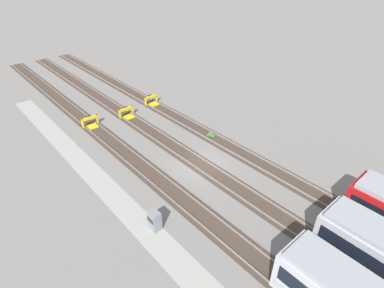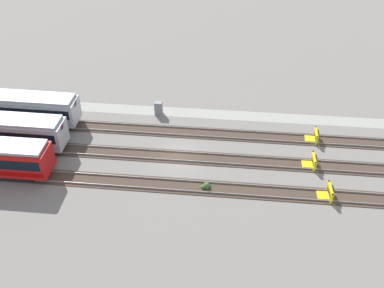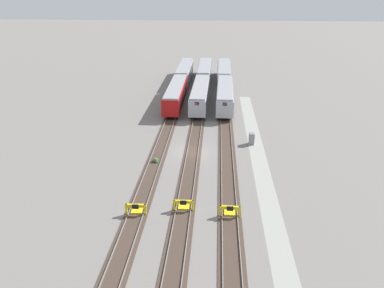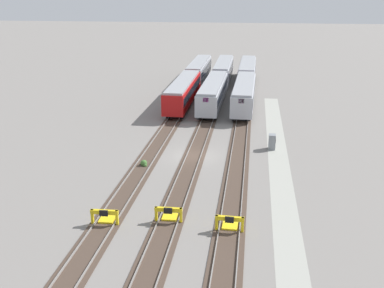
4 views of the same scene
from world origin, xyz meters
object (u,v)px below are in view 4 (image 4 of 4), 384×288
(subway_car_front_row_rightmost, at_px, (247,71))
(bumper_stop_nearest_track, at_px, (230,223))
(subway_car_back_row_leftmost, at_px, (213,93))
(electrical_cabinet, at_px, (272,142))
(subway_car_front_row_leftmost, at_px, (199,70))
(weed_clump, at_px, (144,163))
(subway_car_front_row_centre, at_px, (244,93))
(subway_car_front_row_left_inner, at_px, (183,92))
(subway_car_front_row_right_inner, at_px, (223,70))
(bumper_stop_near_inner_track, at_px, (169,214))
(bumper_stop_middle_track, at_px, (106,217))

(subway_car_front_row_rightmost, xyz_separation_m, bumper_stop_nearest_track, (-53.76, -0.00, -1.53))
(subway_car_back_row_leftmost, distance_m, electrical_cabinet, 19.28)
(subway_car_front_row_leftmost, bearing_deg, electrical_cabinet, -161.27)
(electrical_cabinet, bearing_deg, weed_clump, 118.17)
(bumper_stop_nearest_track, bearing_deg, subway_car_front_row_leftmost, 9.35)
(subway_car_front_row_rightmost, distance_m, electrical_cabinet, 36.38)
(subway_car_front_row_centre, bearing_deg, subway_car_front_row_leftmost, 25.27)
(subway_car_front_row_left_inner, xyz_separation_m, subway_car_front_row_right_inner, (19.07, -4.44, 0.00))
(subway_car_back_row_leftmost, bearing_deg, subway_car_front_row_centre, -90.00)
(subway_car_front_row_centre, distance_m, weed_clump, 25.73)
(electrical_cabinet, distance_m, weed_clump, 13.92)
(subway_car_front_row_rightmost, xyz_separation_m, bumper_stop_near_inner_track, (-53.03, 4.45, -1.53))
(subway_car_front_row_centre, bearing_deg, subway_car_front_row_rightmost, -0.17)
(bumper_stop_near_inner_track, bearing_deg, bumper_stop_middle_track, 102.68)
(bumper_stop_near_inner_track, bearing_deg, subway_car_front_row_left_inner, 7.26)
(bumper_stop_nearest_track, xyz_separation_m, weed_clump, (11.00, 8.85, -0.27))
(bumper_stop_nearest_track, distance_m, weed_clump, 14.12)
(subway_car_front_row_rightmost, distance_m, bumper_stop_nearest_track, 53.78)
(subway_car_front_row_leftmost, xyz_separation_m, bumper_stop_near_inner_track, (-52.99, -4.39, -1.53))
(subway_car_front_row_leftmost, distance_m, electrical_cabinet, 38.20)
(subway_car_front_row_leftmost, bearing_deg, bumper_stop_middle_track, 179.95)
(bumper_stop_near_inner_track, distance_m, weed_clump, 11.17)
(subway_car_back_row_leftmost, relative_size, bumper_stop_middle_track, 8.98)
(subway_car_front_row_centre, height_order, bumper_stop_nearest_track, subway_car_front_row_centre)
(subway_car_front_row_centre, bearing_deg, bumper_stop_near_inner_track, 172.72)
(subway_car_front_row_rightmost, height_order, bumper_stop_middle_track, subway_car_front_row_rightmost)
(subway_car_front_row_centre, distance_m, electrical_cabinet, 17.93)
(subway_car_back_row_leftmost, relative_size, electrical_cabinet, 11.27)
(weed_clump, bearing_deg, subway_car_front_row_rightmost, -11.68)
(bumper_stop_middle_track, xyz_separation_m, weed_clump, (11.27, -0.05, -0.27))
(subway_car_front_row_right_inner, xyz_separation_m, bumper_stop_middle_track, (-54.46, 4.50, -1.53))
(subway_car_front_row_left_inner, xyz_separation_m, weed_clump, (-24.11, 0.01, -1.80))
(subway_car_front_row_centre, distance_m, subway_car_front_row_rightmost, 18.65)
(bumper_stop_near_inner_track, relative_size, bumper_stop_middle_track, 1.00)
(bumper_stop_near_inner_track, height_order, bumper_stop_middle_track, same)
(subway_car_front_row_centre, xyz_separation_m, electrical_cabinet, (-17.55, -3.47, -1.24))
(bumper_stop_nearest_track, bearing_deg, weed_clump, 38.82)
(subway_car_front_row_centre, bearing_deg, subway_car_back_row_leftmost, 90.00)
(subway_car_front_row_leftmost, xyz_separation_m, subway_car_front_row_centre, (-18.61, -8.79, 0.00))
(subway_car_front_row_leftmost, height_order, weed_clump, subway_car_front_row_leftmost)
(bumper_stop_middle_track, bearing_deg, subway_car_front_row_right_inner, -4.73)
(bumper_stop_nearest_track, distance_m, electrical_cabinet, 17.89)
(subway_car_front_row_centre, distance_m, subway_car_front_row_right_inner, 19.56)
(subway_car_back_row_leftmost, xyz_separation_m, electrical_cabinet, (-17.55, -7.90, -1.24))
(subway_car_front_row_rightmost, height_order, bumper_stop_nearest_track, subway_car_front_row_rightmost)
(subway_car_front_row_centre, xyz_separation_m, subway_car_front_row_right_inner, (19.07, 4.33, 0.00))
(electrical_cabinet, bearing_deg, bumper_stop_middle_track, 145.39)
(bumper_stop_middle_track, height_order, electrical_cabinet, electrical_cabinet)
(subway_car_front_row_centre, distance_m, subway_car_back_row_leftmost, 4.42)
(bumper_stop_near_inner_track, height_order, weed_clump, bumper_stop_near_inner_track)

